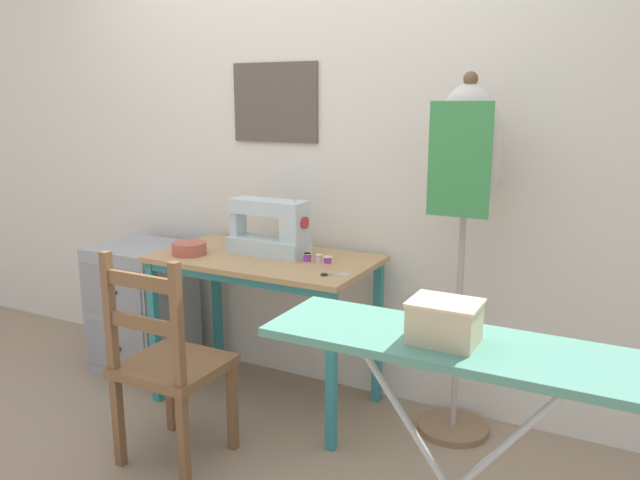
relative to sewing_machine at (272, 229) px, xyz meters
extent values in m
plane|color=gray|center=(-0.01, -0.35, -0.87)|extent=(14.00, 14.00, 0.00)
cube|color=silver|center=(-0.01, 0.30, 0.40)|extent=(10.00, 0.05, 2.55)
cube|color=brown|center=(-0.14, 0.27, 0.59)|extent=(0.49, 0.02, 0.40)
cube|color=tan|center=(-0.01, -0.05, -0.14)|extent=(1.05, 0.59, 0.02)
cube|color=teal|center=(-0.01, -0.31, -0.17)|extent=(0.97, 0.03, 0.04)
cube|color=teal|center=(-0.50, -0.31, -0.51)|extent=(0.04, 0.04, 0.72)
cube|color=teal|center=(0.48, -0.31, -0.51)|extent=(0.04, 0.04, 0.72)
cube|color=teal|center=(-0.50, 0.20, -0.51)|extent=(0.04, 0.04, 0.72)
cube|color=teal|center=(0.48, 0.20, -0.51)|extent=(0.04, 0.04, 0.72)
cube|color=silver|center=(-0.02, 0.00, -0.08)|extent=(0.39, 0.17, 0.08)
cube|color=silver|center=(0.13, 0.00, 0.05)|extent=(0.09, 0.14, 0.19)
cube|color=silver|center=(-0.04, 0.00, 0.11)|extent=(0.34, 0.12, 0.07)
cube|color=silver|center=(-0.20, 0.00, 0.01)|extent=(0.04, 0.09, 0.12)
cylinder|color=#B22D2D|center=(0.18, 0.00, 0.05)|extent=(0.02, 0.06, 0.06)
cylinder|color=#99999E|center=(0.13, 0.00, 0.15)|extent=(0.01, 0.01, 0.02)
cylinder|color=#B25647|center=(-0.36, -0.19, -0.10)|extent=(0.17, 0.17, 0.06)
cylinder|color=brown|center=(-0.36, -0.19, -0.07)|extent=(0.13, 0.13, 0.01)
cube|color=silver|center=(0.44, -0.17, -0.12)|extent=(0.08, 0.07, 0.00)
cube|color=silver|center=(0.45, -0.19, -0.12)|extent=(0.09, 0.04, 0.00)
torus|color=black|center=(0.39, -0.21, -0.12)|extent=(0.03, 0.03, 0.01)
torus|color=black|center=(0.39, -0.21, -0.12)|extent=(0.03, 0.03, 0.01)
cylinder|color=purple|center=(0.22, -0.05, -0.10)|extent=(0.04, 0.04, 0.04)
cylinder|color=beige|center=(0.22, -0.05, -0.08)|extent=(0.04, 0.04, 0.00)
cylinder|color=beige|center=(0.22, -0.05, -0.12)|extent=(0.04, 0.04, 0.00)
cylinder|color=silver|center=(0.27, -0.02, -0.11)|extent=(0.03, 0.03, 0.03)
cylinder|color=beige|center=(0.27, -0.02, -0.09)|extent=(0.03, 0.03, 0.00)
cylinder|color=beige|center=(0.27, -0.02, -0.12)|extent=(0.03, 0.03, 0.00)
cylinder|color=purple|center=(0.32, -0.03, -0.11)|extent=(0.04, 0.04, 0.03)
cylinder|color=beige|center=(0.32, -0.03, -0.09)|extent=(0.04, 0.04, 0.00)
cylinder|color=beige|center=(0.32, -0.03, -0.12)|extent=(0.04, 0.04, 0.00)
cube|color=brown|center=(-0.07, -0.66, -0.46)|extent=(0.40, 0.38, 0.04)
cube|color=brown|center=(-0.24, -0.50, -0.68)|extent=(0.04, 0.04, 0.39)
cube|color=brown|center=(0.10, -0.50, -0.68)|extent=(0.04, 0.04, 0.39)
cube|color=brown|center=(-0.24, -0.82, -0.68)|extent=(0.04, 0.04, 0.39)
cube|color=brown|center=(0.10, -0.82, -0.68)|extent=(0.04, 0.04, 0.39)
cube|color=brown|center=(-0.24, -0.82, -0.20)|extent=(0.04, 0.04, 0.48)
cube|color=brown|center=(0.10, -0.82, -0.20)|extent=(0.04, 0.04, 0.48)
cube|color=brown|center=(-0.07, -0.82, -0.06)|extent=(0.34, 0.02, 0.06)
cube|color=brown|center=(-0.07, -0.82, -0.23)|extent=(0.34, 0.02, 0.06)
cube|color=#93999E|center=(-0.84, -0.02, -0.52)|extent=(0.45, 0.44, 0.71)
cube|color=gray|center=(-0.84, -0.25, -0.36)|extent=(0.42, 0.01, 0.25)
cube|color=#333338|center=(-0.84, -0.26, -0.36)|extent=(0.10, 0.01, 0.02)
cube|color=gray|center=(-0.84, -0.25, -0.68)|extent=(0.42, 0.01, 0.25)
cube|color=#333338|center=(-0.84, -0.26, -0.68)|extent=(0.10, 0.01, 0.02)
cylinder|color=#846647|center=(0.90, 0.09, -0.86)|extent=(0.32, 0.32, 0.03)
cylinder|color=#ADA89E|center=(0.90, 0.09, -0.32)|extent=(0.03, 0.03, 1.05)
ellipsoid|color=beige|center=(0.90, 0.09, 0.40)|extent=(0.30, 0.22, 0.55)
sphere|color=brown|center=(0.90, 0.09, 0.69)|extent=(0.06, 0.06, 0.06)
cube|color=#3D934C|center=(0.90, -0.02, 0.37)|extent=(0.25, 0.01, 0.46)
cube|color=#518E7A|center=(1.18, -0.97, -0.02)|extent=(1.03, 0.32, 0.02)
cube|color=beige|center=(1.14, -0.99, 0.05)|extent=(0.17, 0.13, 0.10)
cube|color=beige|center=(1.14, -0.99, 0.10)|extent=(0.18, 0.14, 0.01)
camera|label=1|loc=(1.57, -2.49, 0.61)|focal=35.00mm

